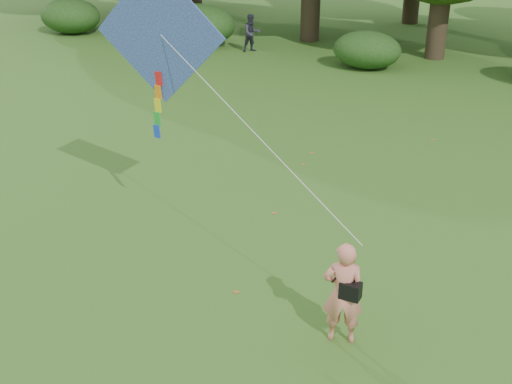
% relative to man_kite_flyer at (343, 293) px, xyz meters
% --- Properties ---
extents(ground, '(100.00, 100.00, 0.00)m').
position_rel_man_kite_flyer_xyz_m(ground, '(-0.97, -0.72, -0.83)').
color(ground, '#265114').
rests_on(ground, ground).
extents(man_kite_flyer, '(0.70, 0.57, 1.66)m').
position_rel_man_kite_flyer_xyz_m(man_kite_flyer, '(0.00, 0.00, 0.00)').
color(man_kite_flyer, '#E07E69').
rests_on(man_kite_flyer, ground).
extents(bystander_left, '(0.94, 0.97, 1.57)m').
position_rel_man_kite_flyer_xyz_m(bystander_left, '(-10.30, 16.99, -0.05)').
color(bystander_left, '#2C2B3A').
rests_on(bystander_left, ground).
extents(crossbody_bag, '(0.43, 0.20, 0.69)m').
position_rel_man_kite_flyer_xyz_m(crossbody_bag, '(0.12, -0.03, 0.11)').
color(crossbody_bag, black).
rests_on(crossbody_bag, ground).
extents(flying_kite, '(5.76, 2.01, 3.47)m').
position_rel_man_kite_flyer_xyz_m(flying_kite, '(-4.24, 1.78, 3.04)').
color(flying_kite, '#242C9C').
rests_on(flying_kite, ground).
extents(shrub_band, '(39.15, 3.22, 1.88)m').
position_rel_man_kite_flyer_xyz_m(shrub_band, '(-1.69, 16.88, 0.02)').
color(shrub_band, '#264919').
rests_on(shrub_band, ground).
extents(fallen_leaves, '(8.01, 13.68, 0.01)m').
position_rel_man_kite_flyer_xyz_m(fallen_leaves, '(0.03, 5.25, -0.83)').
color(fallen_leaves, brown).
rests_on(fallen_leaves, ground).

